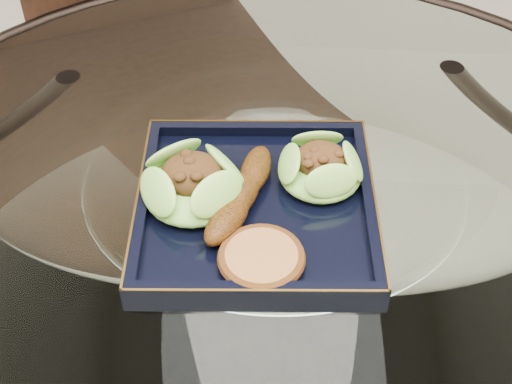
{
  "coord_description": "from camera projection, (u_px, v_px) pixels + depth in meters",
  "views": [
    {
      "loc": [
        -0.05,
        -0.59,
        1.36
      ],
      "look_at": [
        -0.02,
        -0.02,
        0.8
      ],
      "focal_mm": 50.0,
      "sensor_mm": 36.0,
      "label": 1
    }
  ],
  "objects": [
    {
      "name": "dining_chair",
      "position": [
        166.0,
        137.0,
        1.31
      ],
      "size": [
        0.51,
        0.51,
        0.92
      ],
      "rotation": [
        0.0,
        0.0,
        0.33
      ],
      "color": "black",
      "rests_on": "ground"
    },
    {
      "name": "crumb_patty",
      "position": [
        261.0,
        259.0,
        0.74
      ],
      "size": [
        0.1,
        0.1,
        0.02
      ],
      "primitive_type": "cylinder",
      "rotation": [
        0.0,
        0.0,
        -0.26
      ],
      "color": "#AB6C39",
      "rests_on": "navy_plate"
    },
    {
      "name": "dining_table",
      "position": [
        271.0,
        292.0,
        0.95
      ],
      "size": [
        1.13,
        1.13,
        0.77
      ],
      "color": "white",
      "rests_on": "ground"
    },
    {
      "name": "lettuce_wrap_right",
      "position": [
        320.0,
        170.0,
        0.83
      ],
      "size": [
        0.12,
        0.12,
        0.03
      ],
      "primitive_type": "ellipsoid",
      "rotation": [
        0.0,
        0.0,
        -0.34
      ],
      "color": "#5CA02E",
      "rests_on": "navy_plate"
    },
    {
      "name": "navy_plate",
      "position": [
        256.0,
        211.0,
        0.82
      ],
      "size": [
        0.28,
        0.28,
        0.02
      ],
      "primitive_type": "cube",
      "rotation": [
        0.0,
        0.0,
        -0.05
      ],
      "color": "black",
      "rests_on": "dining_table"
    },
    {
      "name": "roasted_plantain",
      "position": [
        242.0,
        194.0,
        0.8
      ],
      "size": [
        0.09,
        0.16,
        0.03
      ],
      "primitive_type": "ellipsoid",
      "rotation": [
        0.0,
        0.0,
        1.16
      ],
      "color": "#5F310A",
      "rests_on": "navy_plate"
    },
    {
      "name": "lettuce_wrap_left",
      "position": [
        193.0,
        186.0,
        0.8
      ],
      "size": [
        0.13,
        0.13,
        0.04
      ],
      "primitive_type": "ellipsoid",
      "rotation": [
        0.0,
        0.0,
        0.18
      ],
      "color": "#62AF32",
      "rests_on": "navy_plate"
    }
  ]
}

